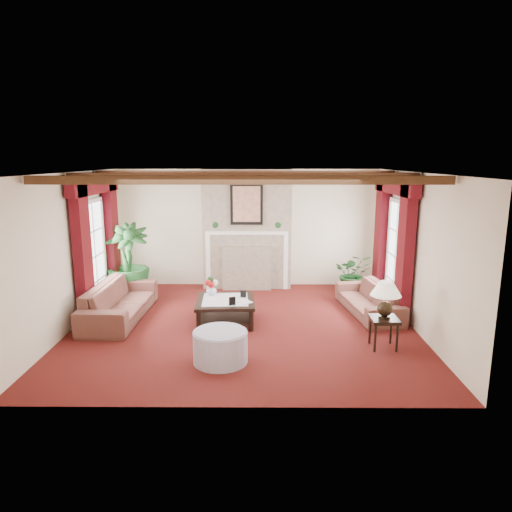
{
  "coord_description": "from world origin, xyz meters",
  "views": [
    {
      "loc": [
        0.28,
        -7.73,
        2.93
      ],
      "look_at": [
        0.22,
        0.4,
        1.19
      ],
      "focal_mm": 32.0,
      "sensor_mm": 36.0,
      "label": 1
    }
  ],
  "objects_px": {
    "sofa_left": "(119,295)",
    "ottoman": "(220,347)",
    "sofa_right": "(369,294)",
    "potted_palm": "(129,277)",
    "side_table": "(383,333)",
    "coffee_table": "(226,311)"
  },
  "relations": [
    {
      "from": "sofa_left",
      "to": "side_table",
      "type": "bearing_deg",
      "value": -105.15
    },
    {
      "from": "sofa_right",
      "to": "coffee_table",
      "type": "bearing_deg",
      "value": -87.06
    },
    {
      "from": "sofa_right",
      "to": "ottoman",
      "type": "height_order",
      "value": "sofa_right"
    },
    {
      "from": "sofa_left",
      "to": "ottoman",
      "type": "relative_size",
      "value": 2.83
    },
    {
      "from": "side_table",
      "to": "ottoman",
      "type": "relative_size",
      "value": 0.62
    },
    {
      "from": "side_table",
      "to": "ottoman",
      "type": "xyz_separation_m",
      "value": [
        -2.52,
        -0.53,
        -0.01
      ]
    },
    {
      "from": "coffee_table",
      "to": "potted_palm",
      "type": "bearing_deg",
      "value": 142.58
    },
    {
      "from": "sofa_right",
      "to": "potted_palm",
      "type": "height_order",
      "value": "potted_palm"
    },
    {
      "from": "sofa_right",
      "to": "ottoman",
      "type": "distance_m",
      "value": 3.47
    },
    {
      "from": "sofa_left",
      "to": "potted_palm",
      "type": "height_order",
      "value": "potted_palm"
    },
    {
      "from": "sofa_left",
      "to": "potted_palm",
      "type": "relative_size",
      "value": 1.28
    },
    {
      "from": "potted_palm",
      "to": "ottoman",
      "type": "distance_m",
      "value": 3.87
    },
    {
      "from": "sofa_right",
      "to": "side_table",
      "type": "bearing_deg",
      "value": -13.5
    },
    {
      "from": "sofa_left",
      "to": "potted_palm",
      "type": "xyz_separation_m",
      "value": [
        -0.19,
        1.29,
        0.01
      ]
    },
    {
      "from": "sofa_right",
      "to": "side_table",
      "type": "xyz_separation_m",
      "value": [
        -0.16,
        -1.66,
        -0.12
      ]
    },
    {
      "from": "potted_palm",
      "to": "side_table",
      "type": "relative_size",
      "value": 3.57
    },
    {
      "from": "sofa_left",
      "to": "sofa_right",
      "type": "bearing_deg",
      "value": -84.92
    },
    {
      "from": "ottoman",
      "to": "sofa_right",
      "type": "bearing_deg",
      "value": 39.27
    },
    {
      "from": "side_table",
      "to": "ottoman",
      "type": "distance_m",
      "value": 2.58
    },
    {
      "from": "sofa_right",
      "to": "potted_palm",
      "type": "xyz_separation_m",
      "value": [
        -4.91,
        0.97,
        0.07
      ]
    },
    {
      "from": "sofa_left",
      "to": "sofa_right",
      "type": "height_order",
      "value": "sofa_left"
    },
    {
      "from": "coffee_table",
      "to": "side_table",
      "type": "bearing_deg",
      "value": -26.49
    }
  ]
}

